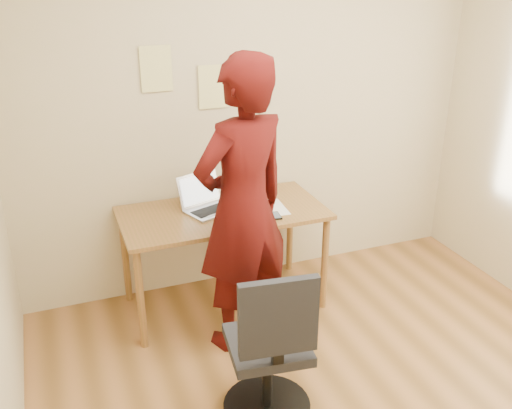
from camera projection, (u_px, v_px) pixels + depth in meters
name	position (u px, v px, depth m)	size (l,w,h in m)	color
room	(386.00, 192.00, 2.61)	(3.58, 3.58, 2.78)	brown
desk	(223.00, 223.00, 3.95)	(1.40, 0.70, 0.74)	brown
laptop	(207.00, 202.00, 3.92)	(0.41, 0.39, 0.24)	#B3B3BA
paper_sheet	(271.00, 208.00, 3.96)	(0.20, 0.29, 0.00)	white
phone	(276.00, 216.00, 3.83)	(0.07, 0.13, 0.01)	black
wall_note_left	(156.00, 69.00, 3.75)	(0.21, 0.00, 0.30)	#E1DA86
wall_note_mid	(213.00, 87.00, 3.93)	(0.21, 0.00, 0.30)	#E1DA86
wall_note_right	(258.00, 89.00, 4.06)	(0.18, 0.00, 0.24)	#74C82D
office_chair	(270.00, 356.00, 3.01)	(0.49, 0.49, 0.95)	black
person	(243.00, 208.00, 3.46)	(0.69, 0.45, 1.88)	#3D0A08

